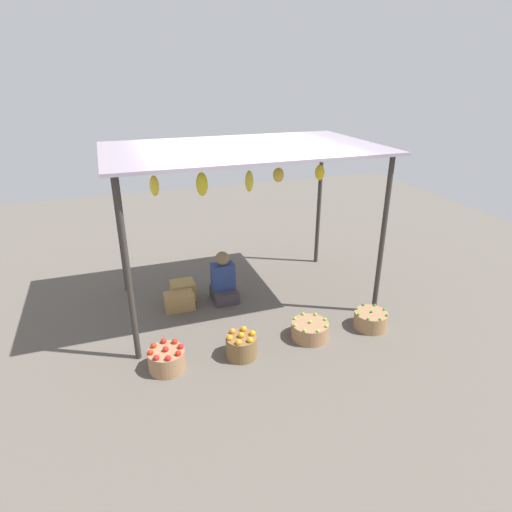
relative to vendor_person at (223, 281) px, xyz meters
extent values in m
plane|color=#5D574E|center=(0.30, -0.14, -0.30)|extent=(14.00, 14.00, 0.00)
cylinder|color=#38332D|center=(-1.39, -1.09, 0.84)|extent=(0.07, 0.07, 2.28)
cylinder|color=#38332D|center=(1.98, -1.09, 0.84)|extent=(0.07, 0.07, 2.28)
cylinder|color=#38332D|center=(-1.39, 0.81, 0.84)|extent=(0.07, 0.07, 2.28)
cylinder|color=#38332D|center=(1.98, 0.81, 0.84)|extent=(0.07, 0.07, 2.28)
cube|color=gray|center=(0.30, -0.14, 2.00)|extent=(3.67, 2.19, 0.04)
ellipsoid|color=yellow|center=(-0.90, -0.07, 1.58)|extent=(0.12, 0.12, 0.27)
ellipsoid|color=yellow|center=(-0.30, -0.19, 1.58)|extent=(0.16, 0.16, 0.31)
ellipsoid|color=yellow|center=(0.34, -0.25, 1.58)|extent=(0.11, 0.11, 0.29)
ellipsoid|color=gold|center=(0.86, -0.03, 1.58)|extent=(0.16, 0.16, 0.21)
ellipsoid|color=yellow|center=(1.49, -0.08, 1.58)|extent=(0.14, 0.14, 0.23)
cube|color=#3E373E|center=(0.00, -0.03, -0.21)|extent=(0.36, 0.44, 0.18)
cube|color=navy|center=(0.00, 0.02, 0.08)|extent=(0.34, 0.22, 0.40)
sphere|color=olive|center=(0.00, 0.02, 0.38)|extent=(0.21, 0.21, 0.21)
cylinder|color=#9D7550|center=(-1.09, -1.42, -0.17)|extent=(0.44, 0.44, 0.25)
sphere|color=red|center=(-1.09, -1.42, -0.02)|extent=(0.07, 0.07, 0.07)
sphere|color=red|center=(-0.91, -1.42, -0.03)|extent=(0.07, 0.07, 0.07)
sphere|color=red|center=(-0.96, -1.30, -0.03)|extent=(0.07, 0.07, 0.07)
sphere|color=red|center=(-1.09, -1.24, -0.03)|extent=(0.07, 0.07, 0.07)
sphere|color=red|center=(-1.21, -1.30, -0.03)|extent=(0.07, 0.07, 0.07)
sphere|color=red|center=(-1.26, -1.42, -0.03)|extent=(0.07, 0.07, 0.07)
sphere|color=red|center=(-1.21, -1.54, -0.03)|extent=(0.07, 0.07, 0.07)
sphere|color=red|center=(-1.09, -1.60, -0.03)|extent=(0.07, 0.07, 0.07)
sphere|color=red|center=(-0.96, -1.54, -0.03)|extent=(0.07, 0.07, 0.07)
cylinder|color=brown|center=(-0.18, -1.47, -0.16)|extent=(0.38, 0.38, 0.28)
sphere|color=orange|center=(-0.18, -1.47, 0.01)|extent=(0.08, 0.08, 0.08)
sphere|color=orange|center=(-0.03, -1.47, 0.00)|extent=(0.08, 0.08, 0.08)
sphere|color=orange|center=(-0.11, -1.35, 0.00)|extent=(0.08, 0.08, 0.08)
sphere|color=orange|center=(-0.25, -1.35, 0.00)|extent=(0.08, 0.08, 0.08)
sphere|color=orange|center=(-0.33, -1.47, 0.00)|extent=(0.08, 0.08, 0.08)
sphere|color=orange|center=(-0.25, -1.60, 0.00)|extent=(0.08, 0.08, 0.08)
sphere|color=orange|center=(-0.11, -1.60, 0.00)|extent=(0.08, 0.08, 0.08)
cylinder|color=#9C734F|center=(0.79, -1.39, -0.19)|extent=(0.49, 0.49, 0.22)
sphere|color=#8ECD35|center=(0.79, -1.39, -0.06)|extent=(0.04, 0.04, 0.04)
sphere|color=#92C23A|center=(1.01, -1.39, -0.06)|extent=(0.04, 0.04, 0.04)
sphere|color=#8BCF34|center=(0.95, -1.23, -0.06)|extent=(0.04, 0.04, 0.04)
sphere|color=#8BC63B|center=(0.79, -1.17, -0.06)|extent=(0.04, 0.04, 0.04)
sphere|color=#8ECD34|center=(0.64, -1.23, -0.06)|extent=(0.04, 0.04, 0.04)
sphere|color=#89C434|center=(0.57, -1.39, -0.06)|extent=(0.04, 0.04, 0.04)
sphere|color=#91CF3C|center=(0.64, -1.54, -0.06)|extent=(0.04, 0.04, 0.04)
sphere|color=#8DD03F|center=(0.79, -1.61, -0.06)|extent=(0.04, 0.04, 0.04)
sphere|color=#82CE32|center=(0.95, -1.54, -0.06)|extent=(0.04, 0.04, 0.04)
cylinder|color=#9B734C|center=(1.69, -1.44, -0.18)|extent=(0.45, 0.45, 0.23)
sphere|color=#3C8E37|center=(1.69, -1.44, -0.05)|extent=(0.04, 0.04, 0.04)
sphere|color=#398E31|center=(1.89, -1.44, -0.06)|extent=(0.04, 0.04, 0.04)
sphere|color=#388E31|center=(1.83, -1.30, -0.06)|extent=(0.04, 0.04, 0.04)
sphere|color=#30802D|center=(1.69, -1.24, -0.06)|extent=(0.04, 0.04, 0.04)
sphere|color=#32812E|center=(1.54, -1.30, -0.06)|extent=(0.04, 0.04, 0.04)
sphere|color=#3A9025|center=(1.48, -1.44, -0.06)|extent=(0.04, 0.04, 0.04)
sphere|color=#3F8735|center=(1.54, -1.58, -0.06)|extent=(0.04, 0.04, 0.04)
sphere|color=#3B852B|center=(1.69, -1.64, -0.06)|extent=(0.04, 0.04, 0.04)
sphere|color=#358637|center=(1.83, -1.58, -0.06)|extent=(0.04, 0.04, 0.04)
cube|color=#A07D48|center=(-0.70, -0.08, -0.17)|extent=(0.43, 0.27, 0.25)
cube|color=#A68947|center=(-0.59, 0.21, -0.16)|extent=(0.36, 0.30, 0.29)
camera|label=1|loc=(-1.47, -5.70, 2.97)|focal=30.24mm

